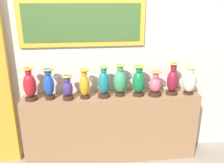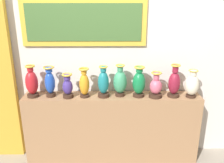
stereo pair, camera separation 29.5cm
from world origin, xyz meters
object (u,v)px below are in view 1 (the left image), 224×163
vase_indigo (68,88)px  vase_ivory (189,82)px  vase_sapphire (49,84)px  vase_burgundy (173,81)px  vase_teal (104,83)px  vase_emerald (139,82)px  vase_crimson (30,85)px  vase_rose (155,85)px  vase_jade (120,82)px  vase_amber (85,85)px

vase_indigo → vase_ivory: (1.50, -0.00, 0.02)m
vase_sapphire → vase_indigo: 0.23m
vase_indigo → vase_burgundy: size_ratio=0.75×
vase_burgundy → vase_sapphire: bearing=179.2°
vase_teal → vase_emerald: bearing=0.3°
vase_crimson → vase_rose: vase_crimson is taller
vase_indigo → vase_sapphire: bearing=169.8°
vase_sapphire → vase_jade: size_ratio=0.95×
vase_crimson → vase_emerald: size_ratio=1.04×
vase_teal → vase_rose: 0.64m
vase_sapphire → vase_rose: (1.29, -0.04, -0.05)m
vase_jade → vase_rose: 0.44m
vase_sapphire → vase_burgundy: (1.51, -0.02, -0.01)m
vase_indigo → vase_teal: bearing=2.8°
vase_jade → vase_emerald: vase_jade is taller
vase_crimson → vase_indigo: vase_crimson is taller
vase_indigo → vase_jade: bearing=4.2°
vase_emerald → vase_rose: size_ratio=1.21×
vase_teal → vase_ivory: (1.07, -0.02, -0.02)m
vase_teal → vase_ivory: bearing=-1.2°
vase_crimson → vase_rose: bearing=-1.2°
vase_crimson → vase_burgundy: vase_burgundy is taller
vase_teal → vase_crimson: bearing=179.2°
vase_sapphire → vase_indigo: bearing=-10.2°
vase_emerald → vase_ivory: vase_emerald is taller
vase_amber → vase_ivory: 1.30m
vase_ivory → vase_teal: bearing=178.8°
vase_crimson → vase_indigo: (0.44, -0.03, -0.04)m
vase_sapphire → vase_jade: 0.85m
vase_jade → vase_emerald: 0.23m
vase_jade → vase_emerald: bearing=-6.0°
vase_crimson → vase_indigo: 0.44m
vase_sapphire → vase_rose: size_ratio=1.19×
vase_jade → vase_burgundy: 0.66m
vase_indigo → vase_burgundy: (1.29, 0.02, 0.03)m
vase_burgundy → vase_amber: bearing=180.0°
vase_ivory → vase_burgundy: bearing=174.6°
vase_crimson → vase_burgundy: size_ratio=0.98×
vase_ivory → vase_crimson: bearing=179.0°
vase_teal → vase_rose: (0.63, -0.02, -0.04)m
vase_amber → vase_sapphire: bearing=177.2°
vase_indigo → vase_emerald: 0.86m
vase_sapphire → vase_jade: (0.85, 0.01, -0.00)m
vase_crimson → vase_jade: 1.07m
vase_indigo → vase_ivory: bearing=-0.0°
vase_emerald → vase_jade: bearing=174.0°
vase_teal → vase_burgundy: (0.86, -0.00, 0.00)m
vase_crimson → vase_teal: vase_crimson is taller
vase_ivory → vase_amber: bearing=179.1°
vase_teal → vase_indigo: bearing=-177.2°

